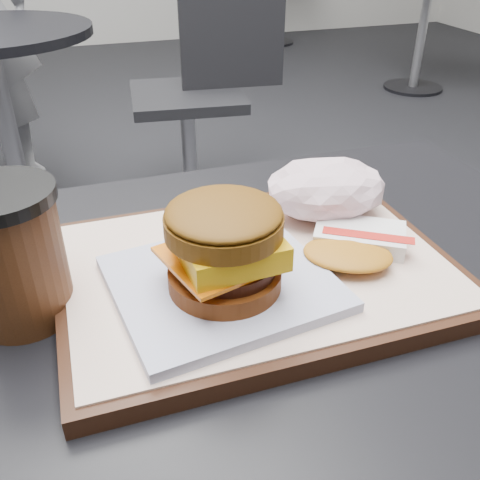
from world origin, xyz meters
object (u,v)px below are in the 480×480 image
object	(u,v)px
breakfast_sandwich	(224,256)
customer_table	(248,429)
hash_brown	(354,244)
serving_tray	(255,270)
coffee_cup	(11,251)
crumpled_wrapper	(327,189)
neighbor_chair	(203,82)

from	to	relation	value
breakfast_sandwich	customer_table	bearing A→B (deg)	12.36
customer_table	hash_brown	size ratio (longest dim) A/B	5.91
customer_table	serving_tray	size ratio (longest dim) A/B	2.11
customer_table	breakfast_sandwich	distance (m)	0.25
breakfast_sandwich	coffee_cup	xyz separation A→B (m)	(-0.17, 0.05, 0.01)
hash_brown	breakfast_sandwich	bearing A→B (deg)	-171.58
customer_table	serving_tray	world-z (taller)	serving_tray
customer_table	breakfast_sandwich	world-z (taller)	breakfast_sandwich
breakfast_sandwich	coffee_cup	bearing A→B (deg)	163.42
serving_tray	hash_brown	xyz separation A→B (m)	(0.10, -0.02, 0.02)
serving_tray	crumpled_wrapper	xyz separation A→B (m)	(0.11, 0.07, 0.04)
breakfast_sandwich	hash_brown	size ratio (longest dim) A/B	1.55
coffee_cup	customer_table	bearing A→B (deg)	-12.93
coffee_cup	neighbor_chair	distance (m)	1.73
crumpled_wrapper	breakfast_sandwich	bearing A→B (deg)	-145.24
coffee_cup	serving_tray	bearing A→B (deg)	-3.75
neighbor_chair	coffee_cup	bearing A→B (deg)	-110.06
coffee_cup	crumpled_wrapper	bearing A→B (deg)	9.31
coffee_cup	neighbor_chair	world-z (taller)	coffee_cup
hash_brown	neighbor_chair	distance (m)	1.68
serving_tray	crumpled_wrapper	world-z (taller)	crumpled_wrapper
customer_table	hash_brown	world-z (taller)	hash_brown
breakfast_sandwich	crumpled_wrapper	bearing A→B (deg)	34.76
serving_tray	breakfast_sandwich	world-z (taller)	breakfast_sandwich
hash_brown	crumpled_wrapper	size ratio (longest dim) A/B	1.00
breakfast_sandwich	neighbor_chair	xyz separation A→B (m)	(0.41, 1.65, -0.32)
crumpled_wrapper	coffee_cup	xyz separation A→B (m)	(-0.32, -0.05, 0.02)
neighbor_chair	serving_tray	bearing A→B (deg)	-102.85
customer_table	neighbor_chair	world-z (taller)	neighbor_chair
hash_brown	coffee_cup	distance (m)	0.32
serving_tray	coffee_cup	xyz separation A→B (m)	(-0.22, 0.01, 0.06)
customer_table	coffee_cup	size ratio (longest dim) A/B	6.36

